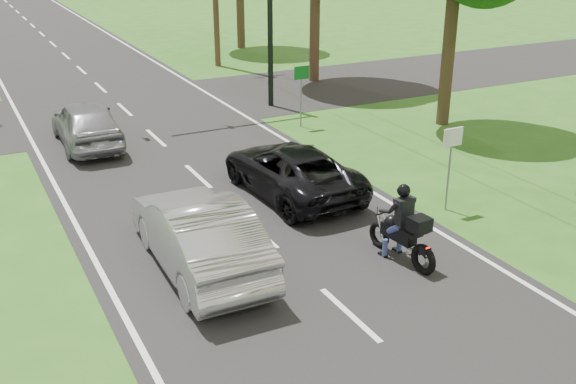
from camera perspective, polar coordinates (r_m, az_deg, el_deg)
The scene contains 9 objects.
ground at distance 12.62m, azimuth 5.25°, elevation -10.32°, with size 140.00×140.00×0.00m, color #295A19.
road at distance 20.90m, azimuth -9.51°, elevation 3.05°, with size 8.00×100.00×0.01m, color black.
cross_road at distance 26.45m, azimuth -13.66°, elevation 6.79°, with size 60.00×7.00×0.01m, color black.
motorcycle_rider at distance 14.28m, azimuth 9.78°, elevation -3.32°, with size 0.60×2.03×1.75m.
dark_suv at distance 17.54m, azimuth 0.29°, elevation 1.88°, with size 2.17×4.71×1.31m, color black.
silver_sedan at distance 13.86m, azimuth -7.56°, elevation -3.51°, with size 1.66×4.76×1.57m, color #B0B0B5.
silver_suv at distance 22.29m, azimuth -16.70°, elevation 5.63°, with size 1.75×4.35×1.48m, color gray.
sign_white at distance 16.71m, azimuth 13.69°, elevation 3.56°, with size 0.55×0.07×2.12m.
sign_green at distance 23.18m, azimuth 1.14°, elevation 9.35°, with size 0.55×0.07×2.12m.
Camera 1 is at (-5.86, -8.89, 6.77)m, focal length 42.00 mm.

